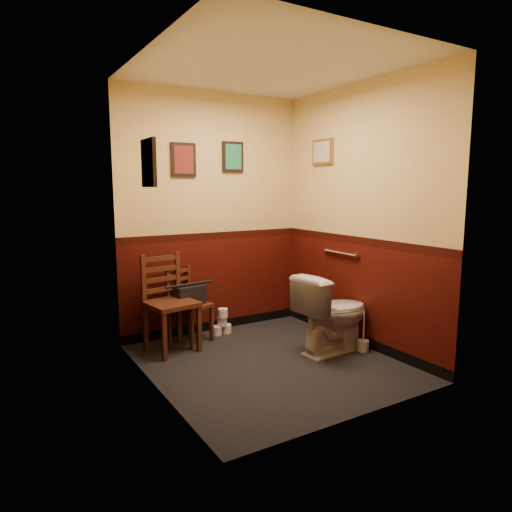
# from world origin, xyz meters

# --- Properties ---
(floor) EXTENTS (2.20, 2.40, 0.00)m
(floor) POSITION_xyz_m (0.00, 0.00, 0.00)
(floor) COLOR black
(floor) RESTS_ON ground
(ceiling) EXTENTS (2.20, 2.40, 0.00)m
(ceiling) POSITION_xyz_m (0.00, 0.00, 2.70)
(ceiling) COLOR silver
(ceiling) RESTS_ON ground
(wall_back) EXTENTS (2.20, 0.00, 2.70)m
(wall_back) POSITION_xyz_m (0.00, 1.20, 1.35)
(wall_back) COLOR #3D0C07
(wall_back) RESTS_ON ground
(wall_front) EXTENTS (2.20, 0.00, 2.70)m
(wall_front) POSITION_xyz_m (0.00, -1.20, 1.35)
(wall_front) COLOR #3D0C07
(wall_front) RESTS_ON ground
(wall_left) EXTENTS (0.00, 2.40, 2.70)m
(wall_left) POSITION_xyz_m (-1.10, 0.00, 1.35)
(wall_left) COLOR #3D0C07
(wall_left) RESTS_ON ground
(wall_right) EXTENTS (0.00, 2.40, 2.70)m
(wall_right) POSITION_xyz_m (1.10, 0.00, 1.35)
(wall_right) COLOR #3D0C07
(wall_right) RESTS_ON ground
(grab_bar) EXTENTS (0.05, 0.56, 0.06)m
(grab_bar) POSITION_xyz_m (1.07, 0.25, 0.95)
(grab_bar) COLOR silver
(grab_bar) RESTS_ON wall_right
(framed_print_back_a) EXTENTS (0.28, 0.04, 0.36)m
(framed_print_back_a) POSITION_xyz_m (-0.35, 1.18, 1.95)
(framed_print_back_a) COLOR black
(framed_print_back_a) RESTS_ON wall_back
(framed_print_back_b) EXTENTS (0.26, 0.04, 0.34)m
(framed_print_back_b) POSITION_xyz_m (0.25, 1.18, 2.00)
(framed_print_back_b) COLOR black
(framed_print_back_b) RESTS_ON wall_back
(framed_print_left) EXTENTS (0.04, 0.30, 0.38)m
(framed_print_left) POSITION_xyz_m (-1.08, 0.10, 1.85)
(framed_print_left) COLOR black
(framed_print_left) RESTS_ON wall_left
(framed_print_right) EXTENTS (0.04, 0.34, 0.28)m
(framed_print_right) POSITION_xyz_m (1.08, 0.60, 2.05)
(framed_print_right) COLOR olive
(framed_print_right) RESTS_ON wall_right
(toilet) EXTENTS (0.84, 0.51, 0.79)m
(toilet) POSITION_xyz_m (0.72, -0.06, 0.40)
(toilet) COLOR white
(toilet) RESTS_ON floor
(toilet_brush) EXTENTS (0.12, 0.12, 0.41)m
(toilet_brush) POSITION_xyz_m (0.99, -0.23, 0.07)
(toilet_brush) COLOR silver
(toilet_brush) RESTS_ON floor
(chair_left) EXTENTS (0.53, 0.53, 0.99)m
(chair_left) POSITION_xyz_m (-0.68, 0.84, 0.50)
(chair_left) COLOR #4D2517
(chair_left) RESTS_ON floor
(chair_right) EXTENTS (0.50, 0.50, 0.80)m
(chair_right) POSITION_xyz_m (-0.42, 0.98, 0.40)
(chair_right) COLOR #4D2517
(chair_right) RESTS_ON floor
(handbag) EXTENTS (0.34, 0.20, 0.23)m
(handbag) POSITION_xyz_m (-0.41, 0.94, 0.52)
(handbag) COLOR black
(handbag) RESTS_ON chair_right
(tp_stack) EXTENTS (0.23, 0.14, 0.30)m
(tp_stack) POSITION_xyz_m (0.00, 1.00, 0.13)
(tp_stack) COLOR silver
(tp_stack) RESTS_ON floor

